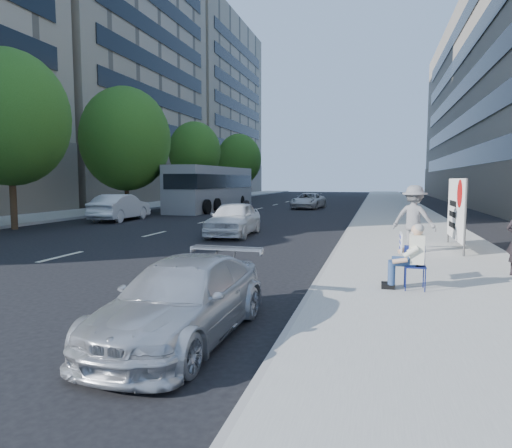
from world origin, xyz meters
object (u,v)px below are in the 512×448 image
(seated_protester, at_px, (409,253))
(white_sedan_near, at_px, (234,219))
(protest_banner, at_px, (456,209))
(white_sedan_mid, at_px, (120,207))
(jogger, at_px, (414,219))
(parked_sedan, at_px, (182,300))
(motorcycle, at_px, (247,218))
(bus, at_px, (213,189))
(white_sedan_far, at_px, (308,201))

(seated_protester, distance_m, white_sedan_near, 10.67)
(protest_banner, distance_m, white_sedan_near, 8.55)
(white_sedan_mid, bearing_deg, protest_banner, 152.50)
(jogger, height_order, parked_sedan, jogger)
(white_sedan_near, xyz_separation_m, motorcycle, (0.29, 1.06, -0.08))
(parked_sedan, distance_m, bus, 28.95)
(jogger, height_order, white_sedan_mid, jogger)
(protest_banner, bearing_deg, jogger, -144.17)
(jogger, bearing_deg, seated_protester, 104.53)
(parked_sedan, bearing_deg, white_sedan_near, 106.29)
(white_sedan_mid, distance_m, white_sedan_far, 16.18)
(seated_protester, relative_size, jogger, 0.65)
(white_sedan_near, relative_size, bus, 0.34)
(motorcycle, bearing_deg, white_sedan_near, -105.63)
(parked_sedan, relative_size, bus, 0.32)
(white_sedan_mid, bearing_deg, parked_sedan, 121.28)
(seated_protester, relative_size, motorcycle, 0.64)
(jogger, bearing_deg, bus, -35.04)
(white_sedan_near, bearing_deg, bus, 110.21)
(protest_banner, bearing_deg, white_sedan_far, 109.99)
(motorcycle, xyz_separation_m, bus, (-6.86, 14.28, 1.00))
(white_sedan_far, bearing_deg, seated_protester, -71.57)
(white_sedan_near, distance_m, white_sedan_mid, 9.83)
(protest_banner, xyz_separation_m, white_sedan_far, (-7.75, 21.29, -0.78))
(jogger, relative_size, protest_banner, 0.65)
(white_sedan_far, bearing_deg, parked_sedan, -79.03)
(parked_sedan, bearing_deg, seated_protester, 47.42)
(jogger, distance_m, bus, 23.14)
(white_sedan_mid, relative_size, white_sedan_far, 1.01)
(white_sedan_mid, bearing_deg, white_sedan_far, -125.34)
(parked_sedan, xyz_separation_m, white_sedan_near, (-3.02, 11.95, 0.14))
(protest_banner, bearing_deg, bus, 129.36)
(white_sedan_far, bearing_deg, white_sedan_near, -85.11)
(white_sedan_near, bearing_deg, seated_protester, -56.34)
(protest_banner, bearing_deg, seated_protester, -106.36)
(parked_sedan, relative_size, motorcycle, 1.92)
(seated_protester, xyz_separation_m, bus, (-12.94, 23.90, 0.76))
(seated_protester, bearing_deg, white_sedan_far, 102.39)
(jogger, distance_m, protest_banner, 1.63)
(seated_protester, bearing_deg, parked_sedan, -134.66)
(white_sedan_near, distance_m, bus, 16.72)
(protest_banner, bearing_deg, white_sedan_near, 162.37)
(protest_banner, distance_m, white_sedan_mid, 18.24)
(parked_sedan, distance_m, white_sedan_far, 30.77)
(protest_banner, distance_m, motorcycle, 8.67)
(protest_banner, height_order, white_sedan_near, protest_banner)
(parked_sedan, xyz_separation_m, white_sedan_far, (-2.65, 30.66, 0.06))
(protest_banner, bearing_deg, motorcycle, 155.09)
(parked_sedan, bearing_deg, protest_banner, 63.51)
(white_sedan_mid, bearing_deg, bus, -102.61)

